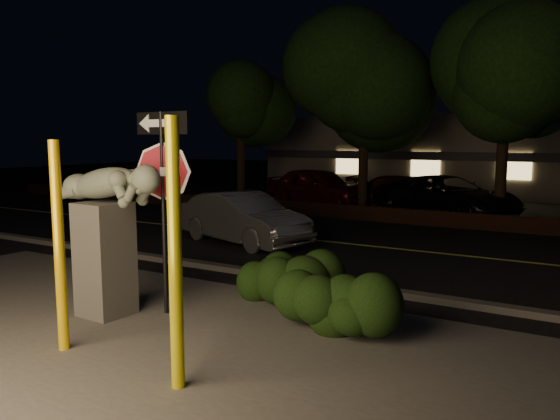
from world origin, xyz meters
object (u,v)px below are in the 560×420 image
(yellow_pole_left, at_px, (59,248))
(sculpture, at_px, (105,223))
(signpost, at_px, (163,172))
(silver_sedan, at_px, (243,218))
(yellow_pole_right, at_px, (175,256))
(parked_car_dark, at_px, (447,197))
(parked_car_red, at_px, (318,187))
(parked_car_darkred, at_px, (407,193))

(yellow_pole_left, relative_size, sculpture, 1.15)
(signpost, distance_m, silver_sedan, 6.25)
(yellow_pole_right, height_order, parked_car_dark, yellow_pole_right)
(yellow_pole_right, distance_m, parked_car_red, 17.07)
(sculpture, height_order, parked_car_red, sculpture)
(yellow_pole_left, relative_size, signpost, 0.87)
(signpost, distance_m, parked_car_darkred, 14.79)
(yellow_pole_right, distance_m, sculpture, 3.01)
(silver_sedan, bearing_deg, yellow_pole_left, -145.94)
(yellow_pole_left, bearing_deg, parked_car_dark, 84.97)
(yellow_pole_right, xyz_separation_m, parked_car_dark, (-0.73, 15.25, -0.77))
(sculpture, distance_m, parked_car_darkred, 15.25)
(yellow_pole_left, xyz_separation_m, signpost, (0.13, 1.85, 0.89))
(parked_car_dark, bearing_deg, silver_sedan, -179.98)
(silver_sedan, bearing_deg, parked_car_dark, -6.86)
(signpost, bearing_deg, parked_car_red, 110.73)
(yellow_pole_right, bearing_deg, parked_car_dark, 92.73)
(silver_sedan, distance_m, parked_car_dark, 8.49)
(yellow_pole_left, xyz_separation_m, sculpture, (-0.60, 1.31, 0.11))
(parked_car_red, height_order, parked_car_dark, parked_car_red)
(silver_sedan, bearing_deg, signpost, -139.82)
(yellow_pole_right, xyz_separation_m, sculpture, (-2.66, 1.40, -0.02))
(yellow_pole_left, distance_m, sculpture, 1.45)
(signpost, bearing_deg, yellow_pole_right, -41.22)
(yellow_pole_left, relative_size, yellow_pole_right, 0.92)
(parked_car_darkred, bearing_deg, silver_sedan, 163.18)
(silver_sedan, distance_m, parked_car_red, 8.59)
(silver_sedan, xyz_separation_m, parked_car_dark, (3.52, 7.73, 0.06))
(parked_car_darkred, bearing_deg, yellow_pole_right, -177.66)
(yellow_pole_right, relative_size, sculpture, 1.25)
(yellow_pole_right, bearing_deg, parked_car_red, 111.20)
(parked_car_darkred, xyz_separation_m, parked_car_dark, (1.87, -1.38, 0.08))
(yellow_pole_right, relative_size, signpost, 0.95)
(sculpture, bearing_deg, parked_car_dark, 85.09)
(parked_car_red, bearing_deg, parked_car_dark, -83.00)
(sculpture, relative_size, parked_car_darkred, 0.52)
(yellow_pole_right, xyz_separation_m, silver_sedan, (-4.25, 7.52, -0.83))
(yellow_pole_right, bearing_deg, parked_car_darkred, 98.89)
(signpost, distance_m, parked_car_red, 14.66)
(yellow_pole_right, bearing_deg, yellow_pole_left, 177.50)
(silver_sedan, bearing_deg, yellow_pole_right, -132.88)
(silver_sedan, bearing_deg, parked_car_darkred, 7.39)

